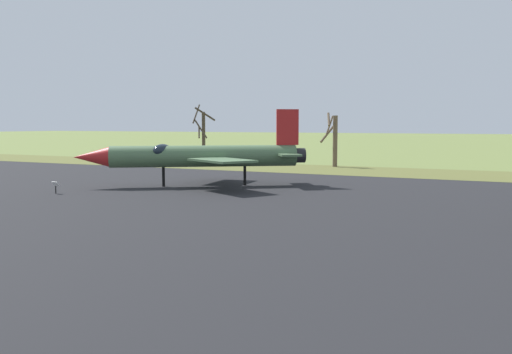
# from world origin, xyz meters

# --- Properties ---
(asphalt_apron) EXTENTS (106.73, 61.22, 0.05)m
(asphalt_apron) POSITION_xyz_m (0.00, 18.37, 0.03)
(asphalt_apron) COLOR black
(asphalt_apron) RESTS_ON ground
(grass_verge_strip) EXTENTS (166.73, 12.00, 0.06)m
(grass_verge_strip) POSITION_xyz_m (0.00, 54.98, 0.03)
(grass_verge_strip) COLOR brown
(grass_verge_strip) RESTS_ON ground
(jet_fighter_rear_center) EXTENTS (16.42, 12.96, 6.24)m
(jet_fighter_rear_center) POSITION_xyz_m (-9.30, 34.76, 2.51)
(jet_fighter_rear_center) COLOR #4C6B47
(jet_fighter_rear_center) RESTS_ON ground
(info_placard_rear_center) EXTENTS (0.57, 0.30, 0.92)m
(info_placard_rear_center) POSITION_xyz_m (-15.77, 26.05, 0.58)
(info_placard_rear_center) COLOR black
(info_placard_rear_center) RESTS_ON ground
(bare_tree_far_left) EXTENTS (3.23, 2.93, 7.64)m
(bare_tree_far_left) POSITION_xyz_m (-24.40, 59.95, 3.91)
(bare_tree_far_left) COLOR #42382D
(bare_tree_far_left) RESTS_ON ground
(bare_tree_left_of_center) EXTENTS (2.05, 2.92, 6.39)m
(bare_tree_left_of_center) POSITION_xyz_m (-6.16, 59.46, 3.38)
(bare_tree_left_of_center) COLOR brown
(bare_tree_left_of_center) RESTS_ON ground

